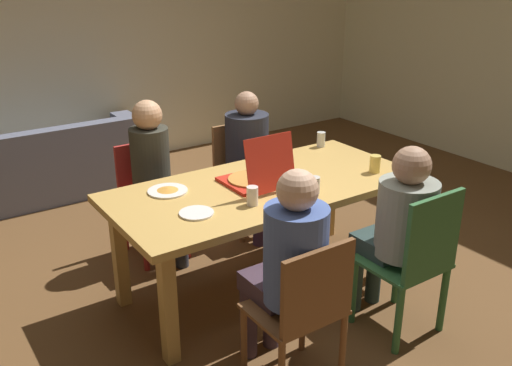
# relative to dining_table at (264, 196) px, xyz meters

# --- Properties ---
(ground_plane) EXTENTS (20.00, 20.00, 0.00)m
(ground_plane) POSITION_rel_dining_table_xyz_m (0.00, 0.00, -0.69)
(ground_plane) COLOR brown
(back_wall) EXTENTS (7.19, 0.12, 2.81)m
(back_wall) POSITION_rel_dining_table_xyz_m (0.00, 3.17, 0.72)
(back_wall) COLOR beige
(back_wall) RESTS_ON ground
(side_wall_right) EXTENTS (0.12, 5.39, 2.81)m
(side_wall_right) POSITION_rel_dining_table_xyz_m (3.59, 0.95, 0.72)
(side_wall_right) COLOR beige
(side_wall_right) RESTS_ON ground
(dining_table) EXTENTS (2.05, 0.97, 0.77)m
(dining_table) POSITION_rel_dining_table_xyz_m (0.00, 0.00, 0.00)
(dining_table) COLOR tan
(dining_table) RESTS_ON ground
(chair_0) EXTENTS (0.41, 0.45, 0.85)m
(chair_0) POSITION_rel_dining_table_xyz_m (-0.42, 0.95, -0.22)
(chair_0) COLOR #AF2B27
(chair_0) RESTS_ON ground
(person_0) EXTENTS (0.29, 0.48, 1.22)m
(person_0) POSITION_rel_dining_table_xyz_m (-0.42, 0.81, 0.03)
(person_0) COLOR #333743
(person_0) RESTS_ON ground
(chair_1) EXTENTS (0.46, 0.39, 0.88)m
(chair_1) POSITION_rel_dining_table_xyz_m (-0.42, -0.96, -0.18)
(chair_1) COLOR brown
(chair_1) RESTS_ON ground
(person_1) EXTENTS (0.33, 0.52, 1.23)m
(person_1) POSITION_rel_dining_table_xyz_m (-0.42, -0.81, 0.03)
(person_1) COLOR #412E3B
(person_1) RESTS_ON ground
(chair_2) EXTENTS (0.42, 0.44, 0.88)m
(chair_2) POSITION_rel_dining_table_xyz_m (0.41, 0.92, -0.21)
(chair_2) COLOR brown
(chair_2) RESTS_ON ground
(person_2) EXTENTS (0.35, 0.53, 1.19)m
(person_2) POSITION_rel_dining_table_xyz_m (0.41, 0.79, 0.01)
(person_2) COLOR #402C4E
(person_2) RESTS_ON ground
(chair_3) EXTENTS (0.46, 0.44, 0.96)m
(chair_3) POSITION_rel_dining_table_xyz_m (0.41, -0.94, -0.17)
(chair_3) COLOR #2F6334
(chair_3) RESTS_ON ground
(person_3) EXTENTS (0.35, 0.51, 1.19)m
(person_3) POSITION_rel_dining_table_xyz_m (0.41, -0.80, 0.02)
(person_3) COLOR #2B3E3B
(person_3) RESTS_ON ground
(pizza_box_0) EXTENTS (0.36, 0.43, 0.37)m
(pizza_box_0) POSITION_rel_dining_table_xyz_m (-0.06, 0.02, 0.14)
(pizza_box_0) COLOR red
(pizza_box_0) RESTS_ON dining_table
(plate_0) EXTENTS (0.20, 0.20, 0.01)m
(plate_0) POSITION_rel_dining_table_xyz_m (-0.60, -0.16, 0.09)
(plate_0) COLOR white
(plate_0) RESTS_ON dining_table
(plate_1) EXTENTS (0.26, 0.26, 0.03)m
(plate_1) POSITION_rel_dining_table_xyz_m (-0.59, 0.24, 0.10)
(plate_1) COLOR white
(plate_1) RESTS_ON dining_table
(drinking_glass_0) EXTENTS (0.07, 0.07, 0.11)m
(drinking_glass_0) POSITION_rel_dining_table_xyz_m (0.17, -0.30, 0.14)
(drinking_glass_0) COLOR silver
(drinking_glass_0) RESTS_ON dining_table
(drinking_glass_1) EXTENTS (0.08, 0.08, 0.12)m
(drinking_glass_1) POSITION_rel_dining_table_xyz_m (0.76, -0.25, 0.15)
(drinking_glass_1) COLOR #E6C65B
(drinking_glass_1) RESTS_ON dining_table
(drinking_glass_2) EXTENTS (0.07, 0.07, 0.12)m
(drinking_glass_2) POSITION_rel_dining_table_xyz_m (0.83, 0.40, 0.15)
(drinking_glass_2) COLOR silver
(drinking_glass_2) RESTS_ON dining_table
(drinking_glass_3) EXTENTS (0.07, 0.07, 0.12)m
(drinking_glass_3) POSITION_rel_dining_table_xyz_m (-0.25, -0.23, 0.15)
(drinking_glass_3) COLOR silver
(drinking_glass_3) RESTS_ON dining_table
(couch) EXTENTS (2.10, 0.83, 0.73)m
(couch) POSITION_rel_dining_table_xyz_m (-0.79, 2.57, -0.41)
(couch) COLOR slate
(couch) RESTS_ON ground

